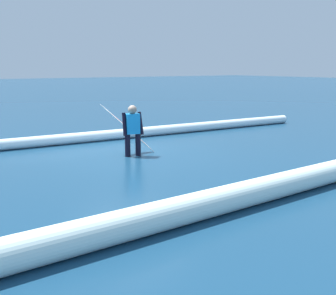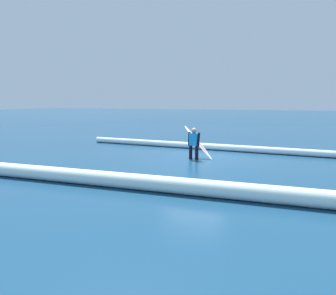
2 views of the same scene
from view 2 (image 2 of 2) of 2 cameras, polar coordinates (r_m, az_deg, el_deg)
The scene contains 5 objects.
ground_plane at distance 12.22m, azimuth 5.61°, elevation -2.05°, with size 141.79×141.79×0.00m, color navy.
surfer at distance 11.79m, azimuth 5.16°, elevation 1.11°, with size 0.51×0.28×1.30m.
surfboard at distance 12.16m, azimuth 6.00°, elevation 1.03°, with size 1.43×0.72×1.34m.
wave_crest_foreground at distance 14.14m, azimuth 11.13°, elevation -0.00°, with size 0.31×0.31×14.90m, color white.
wave_crest_midground at distance 8.31m, azimuth -12.46°, elevation -6.08°, with size 0.43×0.43×22.45m, color white.
Camera 2 is at (-3.04, 11.59, 2.38)m, focal length 30.64 mm.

